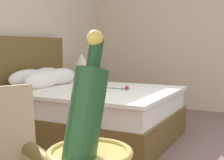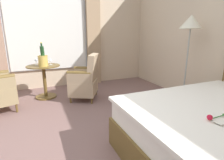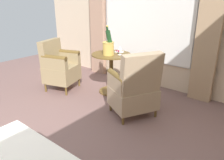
% 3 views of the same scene
% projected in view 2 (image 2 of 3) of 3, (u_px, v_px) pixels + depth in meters
% --- Properties ---
extents(ground_plane, '(7.43, 7.43, 0.00)m').
position_uv_depth(ground_plane, '(78.00, 156.00, 1.99)').
color(ground_plane, '#795955').
extents(wall_window_side, '(0.27, 5.37, 2.84)m').
position_uv_depth(wall_window_side, '(48.00, 31.00, 4.30)').
color(wall_window_side, beige).
rests_on(wall_window_side, ground).
extents(floor_lamp_brass, '(0.39, 0.39, 1.68)m').
position_uv_depth(floor_lamp_brass, '(190.00, 28.00, 3.13)').
color(floor_lamp_brass, '#ADB1AC').
rests_on(floor_lamp_brass, ground).
extents(side_table_round, '(0.67, 0.67, 0.70)m').
position_uv_depth(side_table_round, '(44.00, 79.00, 3.74)').
color(side_table_round, brown).
rests_on(side_table_round, ground).
extents(champagne_bucket, '(0.20, 0.20, 0.49)m').
position_uv_depth(champagne_bucket, '(43.00, 59.00, 3.56)').
color(champagne_bucket, '#D4B253').
rests_on(champagne_bucket, side_table_round).
extents(wine_glass_near_bucket, '(0.07, 0.07, 0.15)m').
position_uv_depth(wine_glass_near_bucket, '(50.00, 60.00, 3.73)').
color(wine_glass_near_bucket, white).
rests_on(wine_glass_near_bucket, side_table_round).
extents(wine_glass_near_edge, '(0.07, 0.07, 0.15)m').
position_uv_depth(wine_glass_near_edge, '(36.00, 60.00, 3.70)').
color(wine_glass_near_edge, white).
rests_on(wine_glass_near_edge, side_table_round).
extents(snack_plate, '(0.16, 0.16, 0.04)m').
position_uv_depth(snack_plate, '(44.00, 64.00, 3.83)').
color(snack_plate, white).
rests_on(snack_plate, side_table_round).
extents(armchair_by_window, '(0.77, 0.75, 0.96)m').
position_uv_depth(armchair_by_window, '(86.00, 80.00, 3.64)').
color(armchair_by_window, brown).
rests_on(armchair_by_window, ground).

